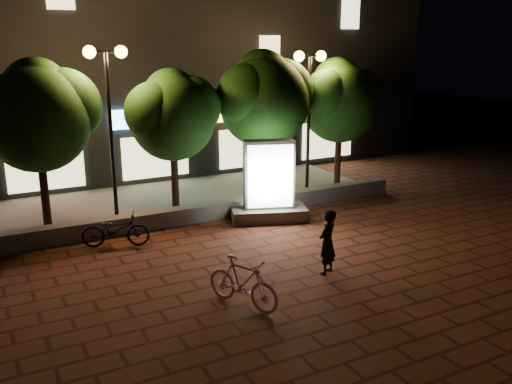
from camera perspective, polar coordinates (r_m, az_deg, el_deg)
ground at (r=13.38m, az=-2.38°, el=-8.25°), size 80.00×80.00×0.00m
retaining_wall at (r=16.76m, az=-8.33°, el=-2.53°), size 16.00×0.45×0.50m
sidewalk at (r=19.10m, az=-10.86°, el=-1.07°), size 16.00×5.00×0.08m
building_block at (r=24.63m, az=-16.14°, el=13.96°), size 28.00×8.12×11.30m
tree_left at (r=16.75m, az=-21.77°, el=7.74°), size 3.60×3.00×4.89m
tree_mid at (r=17.66m, az=-8.64°, el=8.24°), size 3.24×2.70×4.50m
tree_right at (r=18.97m, az=0.90°, el=9.96°), size 3.72×3.10×5.07m
tree_far_right at (r=20.71m, az=8.79°, el=9.69°), size 3.48×2.90×4.76m
street_lamp_left at (r=16.76m, az=-15.17°, el=10.30°), size 1.26×0.36×5.18m
street_lamp_right at (r=19.56m, az=5.59°, el=11.02°), size 1.26×0.36×4.98m
ad_kiosk at (r=16.85m, az=1.35°, el=0.42°), size 2.56×1.86×2.50m
scooter_pink at (r=11.51m, az=-1.41°, el=-9.37°), size 1.23×1.84×1.08m
rider at (r=13.08m, az=7.44°, el=-5.19°), size 0.69×0.61×1.58m
scooter_parked at (r=15.24m, az=-14.43°, el=-3.82°), size 1.91×1.24×0.95m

